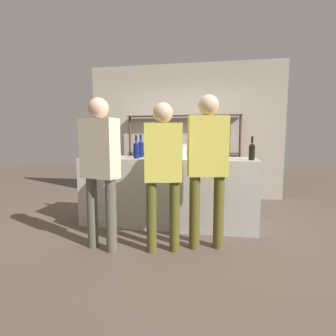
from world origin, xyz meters
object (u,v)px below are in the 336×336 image
(wine_glass, at_px, (209,150))
(customer_left, at_px, (100,162))
(ice_bucket, at_px, (179,151))
(counter_bottle_3, at_px, (136,149))
(customer_center, at_px, (163,165))
(counter_bottle_0, at_px, (99,148))
(counter_bottle_1, at_px, (141,148))
(counter_bottle_4, at_px, (150,148))
(customer_right, at_px, (208,159))
(counter_bottle_2, at_px, (252,151))

(wine_glass, distance_m, customer_left, 1.59)
(ice_bucket, bearing_deg, wine_glass, 20.43)
(counter_bottle_3, distance_m, wine_glass, 1.03)
(ice_bucket, distance_m, customer_center, 0.87)
(counter_bottle_0, height_order, counter_bottle_1, counter_bottle_0)
(customer_center, bearing_deg, counter_bottle_1, 13.54)
(counter_bottle_1, height_order, counter_bottle_4, counter_bottle_1)
(customer_right, bearing_deg, counter_bottle_1, 39.15)
(counter_bottle_0, height_order, customer_center, customer_center)
(counter_bottle_1, height_order, customer_left, customer_left)
(customer_left, bearing_deg, counter_bottle_0, 41.85)
(customer_center, bearing_deg, customer_right, -84.14)
(customer_left, bearing_deg, customer_center, -68.25)
(counter_bottle_4, bearing_deg, counter_bottle_1, -163.86)
(wine_glass, relative_size, ice_bucket, 0.68)
(customer_center, relative_size, customer_left, 0.96)
(counter_bottle_3, bearing_deg, customer_right, -28.97)
(counter_bottle_1, relative_size, counter_bottle_3, 1.02)
(wine_glass, bearing_deg, customer_right, -89.66)
(counter_bottle_0, height_order, counter_bottle_3, counter_bottle_0)
(counter_bottle_3, bearing_deg, counter_bottle_2, 0.56)
(customer_right, bearing_deg, counter_bottle_0, 52.71)
(counter_bottle_3, xyz_separation_m, customer_left, (-0.17, -0.80, -0.10))
(counter_bottle_4, relative_size, wine_glass, 2.14)
(customer_center, relative_size, customer_right, 0.94)
(wine_glass, height_order, customer_right, customer_right)
(counter_bottle_2, distance_m, customer_right, 0.79)
(counter_bottle_3, height_order, customer_center, customer_center)
(counter_bottle_0, relative_size, ice_bucket, 1.57)
(customer_center, bearing_deg, wine_glass, -39.95)
(counter_bottle_1, distance_m, customer_center, 1.11)
(counter_bottle_0, height_order, counter_bottle_2, counter_bottle_0)
(counter_bottle_0, relative_size, counter_bottle_2, 1.15)
(counter_bottle_2, xyz_separation_m, wine_glass, (-0.55, 0.26, -0.01))
(counter_bottle_4, bearing_deg, ice_bucket, -17.09)
(customer_left, bearing_deg, wine_glass, -30.87)
(counter_bottle_1, relative_size, wine_glass, 2.18)
(wine_glass, bearing_deg, counter_bottle_0, -177.22)
(customer_left, bearing_deg, counter_bottle_3, 4.26)
(counter_bottle_0, relative_size, counter_bottle_1, 1.07)
(counter_bottle_3, distance_m, counter_bottle_4, 0.29)
(counter_bottle_2, distance_m, ice_bucket, 0.97)
(counter_bottle_4, bearing_deg, customer_left, -105.44)
(customer_left, bearing_deg, customer_right, -61.70)
(counter_bottle_2, relative_size, customer_left, 0.18)
(customer_right, bearing_deg, counter_bottle_3, 48.26)
(wine_glass, xyz_separation_m, ice_bucket, (-0.41, -0.15, -0.01))
(customer_center, bearing_deg, counter_bottle_2, -68.80)
(ice_bucket, bearing_deg, counter_bottle_4, 162.91)
(customer_right, bearing_deg, ice_bucket, 18.68)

